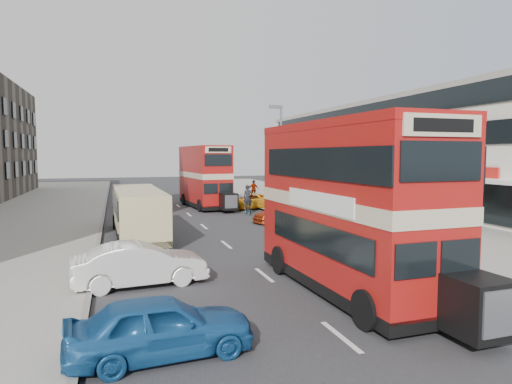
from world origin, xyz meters
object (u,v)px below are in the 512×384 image
object	(u,v)px
car_right_a	(284,213)
pedestrian_near	(323,206)
street_lamp	(280,151)
bus_main	(349,206)
car_left_near	(161,326)
pedestrian_far	(254,190)
cyclist	(248,204)
car_left_front	(140,264)
coach	(138,211)
car_right_b	(246,201)
bus_second	(205,176)

from	to	relation	value
car_right_a	pedestrian_near	world-z (taller)	pedestrian_near
street_lamp	pedestrian_near	bearing A→B (deg)	-64.16
bus_main	pedestrian_near	world-z (taller)	bus_main
street_lamp	bus_main	world-z (taller)	street_lamp
car_left_near	pedestrian_far	world-z (taller)	pedestrian_far
pedestrian_near	cyclist	size ratio (longest dim) A/B	0.73
car_left_front	pedestrian_far	distance (m)	29.33
coach	car_left_near	distance (m)	15.25
car_left_near	street_lamp	bearing A→B (deg)	-31.49
bus_main	car_right_b	world-z (taller)	bus_main
car_left_front	car_right_a	xyz separation A→B (m)	(9.90, 12.15, -0.11)
cyclist	coach	bearing A→B (deg)	-136.88
bus_second	car_left_front	bearing A→B (deg)	68.64
coach	pedestrian_far	size ratio (longest dim) A/B	5.00
car_left_near	car_left_front	size ratio (longest dim) A/B	0.91
car_left_front	car_right_b	world-z (taller)	car_left_front
bus_main	car_left_near	bearing A→B (deg)	24.31
street_lamp	pedestrian_near	size ratio (longest dim) A/B	4.97
coach	cyclist	size ratio (longest dim) A/B	4.16
bus_second	car_right_b	world-z (taller)	bus_second
bus_main	car_right_b	size ratio (longest dim) A/B	2.03
car_left_front	pedestrian_near	size ratio (longest dim) A/B	2.75
car_right_b	cyclist	size ratio (longest dim) A/B	2.16
pedestrian_near	car_left_front	bearing A→B (deg)	9.88
car_right_b	cyclist	bearing A→B (deg)	-21.42
car_right_b	street_lamp	bearing A→B (deg)	13.01
bus_second	car_right_a	distance (m)	10.96
pedestrian_far	coach	bearing A→B (deg)	-123.92
street_lamp	pedestrian_far	bearing A→B (deg)	83.53
car_right_a	car_right_b	distance (m)	7.82
car_right_a	cyclist	size ratio (longest dim) A/B	1.94
car_left_front	car_right_a	bearing A→B (deg)	-45.00
pedestrian_near	car_right_a	bearing A→B (deg)	-31.21
pedestrian_far	car_left_front	bearing A→B (deg)	-114.09
bus_main	coach	xyz separation A→B (m)	(-6.09, 12.10, -1.38)
bus_second	car_left_near	bearing A→B (deg)	72.14
coach	car_left_front	size ratio (longest dim) A/B	2.06
car_left_near	pedestrian_near	bearing A→B (deg)	-40.00
street_lamp	car_right_a	xyz separation A→B (m)	(-1.10, -3.85, -4.16)
car_right_a	street_lamp	bearing A→B (deg)	158.94
street_lamp	coach	xyz separation A→B (m)	(-10.61, -6.57, -3.35)
bus_second	cyclist	distance (m)	6.37
cyclist	bus_main	bearing A→B (deg)	-94.55
car_right_a	bus_main	bearing A→B (deg)	-18.17
car_left_front	pedestrian_near	bearing A→B (deg)	-51.98
car_left_near	bus_main	bearing A→B (deg)	-68.76
cyclist	pedestrian_near	bearing A→B (deg)	-45.11
bus_main	pedestrian_far	world-z (taller)	bus_main
street_lamp	cyclist	size ratio (longest dim) A/B	3.64
pedestrian_near	bus_second	bearing A→B (deg)	-92.13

